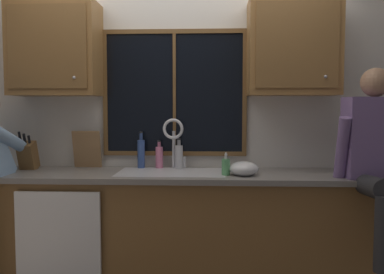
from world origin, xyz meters
TOP-DOWN VIEW (x-y plane):
  - back_wall at (0.00, 0.06)m, footprint 5.91×0.12m
  - window_glass at (-0.04, -0.01)m, footprint 1.10×0.02m
  - window_frame_top at (-0.04, -0.02)m, footprint 1.17×0.02m
  - window_frame_bottom at (-0.04, -0.02)m, footprint 1.17×0.02m
  - window_frame_left at (-0.61, -0.02)m, footprint 0.03×0.02m
  - window_frame_right at (0.52, -0.02)m, footprint 0.03×0.02m
  - window_mullion_center at (-0.04, -0.02)m, footprint 0.02×0.02m
  - lower_cabinet_run at (0.00, -0.29)m, footprint 3.51×0.58m
  - countertop at (0.00, -0.31)m, footprint 3.57×0.62m
  - dishwasher_front at (-0.81, -0.61)m, footprint 0.60×0.02m
  - upper_cabinet_left at (-0.96, -0.17)m, footprint 0.67×0.36m
  - upper_cabinet_right at (0.87, -0.17)m, footprint 0.67×0.36m
  - sink at (-0.04, -0.30)m, footprint 0.80×0.46m
  - faucet at (-0.04, -0.12)m, footprint 0.18×0.09m
  - person_sitting_on_counter at (1.38, -0.57)m, footprint 0.54×0.61m
  - knife_block at (-1.18, -0.21)m, footprint 0.12×0.18m
  - cutting_board at (-0.75, -0.08)m, footprint 0.22×0.08m
  - mixing_bowl at (0.49, -0.41)m, footprint 0.21×0.21m
  - soap_dispenser at (0.36, -0.42)m, footprint 0.06×0.07m
  - bottle_green_glass at (-0.00, -0.11)m, footprint 0.06×0.06m
  - bottle_tall_clear at (-0.16, -0.08)m, footprint 0.06×0.06m
  - bottle_amber_small at (-0.31, -0.09)m, footprint 0.06×0.06m

SIDE VIEW (x-z plane):
  - lower_cabinet_run at x=0.00m, z-range 0.00..0.88m
  - dishwasher_front at x=-0.81m, z-range 0.09..0.83m
  - sink at x=-0.04m, z-range 0.72..0.93m
  - countertop at x=0.00m, z-range 0.88..0.92m
  - mixing_bowl at x=0.49m, z-range 0.91..1.02m
  - soap_dispenser at x=0.36m, z-range 0.90..1.07m
  - bottle_tall_clear at x=-0.16m, z-range 0.90..1.13m
  - bottle_green_glass at x=0.00m, z-range 0.90..1.14m
  - knife_block at x=-1.18m, z-range 0.87..1.19m
  - window_frame_bottom at x=-0.04m, z-range 1.01..1.05m
  - bottle_amber_small at x=-0.31m, z-range 0.89..1.19m
  - cutting_board at x=-0.75m, z-range 0.92..1.22m
  - person_sitting_on_counter at x=1.38m, z-range 0.47..1.73m
  - faucet at x=-0.04m, z-range 0.97..1.37m
  - back_wall at x=0.00m, z-range 0.00..2.55m
  - window_glass at x=-0.04m, z-range 1.05..2.00m
  - window_frame_left at x=-0.61m, z-range 1.05..2.00m
  - window_frame_right at x=0.52m, z-range 1.05..2.00m
  - window_mullion_center at x=-0.04m, z-range 1.05..2.00m
  - upper_cabinet_left at x=-0.96m, z-range 1.50..2.22m
  - upper_cabinet_right at x=0.87m, z-range 1.50..2.22m
  - window_frame_top at x=-0.04m, z-range 2.00..2.04m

